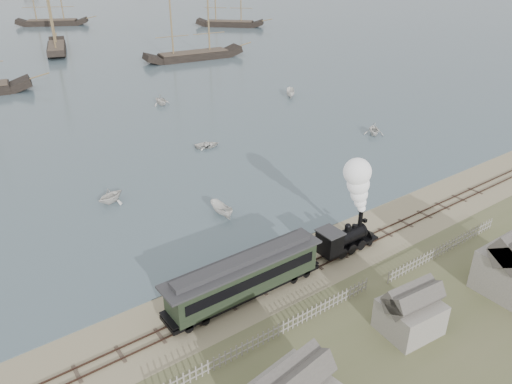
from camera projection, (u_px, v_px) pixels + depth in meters
ground at (284, 261)px, 44.10m from camera, size 600.00×600.00×0.00m
rail_track at (298, 272)px, 42.64m from camera, size 120.00×1.80×0.16m
picket_fence_west at (274, 339)px, 35.68m from camera, size 19.00×0.10×1.20m
picket_fence_east at (443, 254)px, 45.17m from camera, size 15.00×0.10×1.20m
shed_mid at (407, 330)px, 36.49m from camera, size 4.00×3.50×3.60m
locomotive at (356, 211)px, 44.22m from camera, size 6.78×2.53×8.46m
passenger_coach at (244, 276)px, 38.79m from camera, size 13.70×2.64×3.33m
beached_dinghy at (249, 266)px, 42.95m from camera, size 2.62×3.48×0.68m
rowboat_1 at (110, 195)px, 53.30m from camera, size 3.69×3.96×1.69m
rowboat_2 at (221, 210)px, 50.99m from camera, size 3.35×1.53×1.25m
rowboat_3 at (207, 145)px, 67.38m from camera, size 3.23×3.89×0.70m
rowboat_4 at (374, 129)px, 71.30m from camera, size 4.33×4.27×1.73m
rowboat_5 at (290, 93)px, 88.09m from camera, size 3.70×3.20×1.39m
rowboat_7 at (161, 100)px, 83.81m from camera, size 3.61×3.20×1.75m
schooner_3 at (50, 9)px, 117.09m from camera, size 10.04×20.14×20.00m
schooner_4 at (192, 14)px, 110.16m from camera, size 23.43×8.53×20.00m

